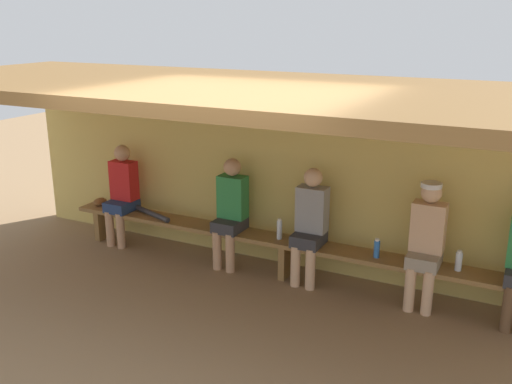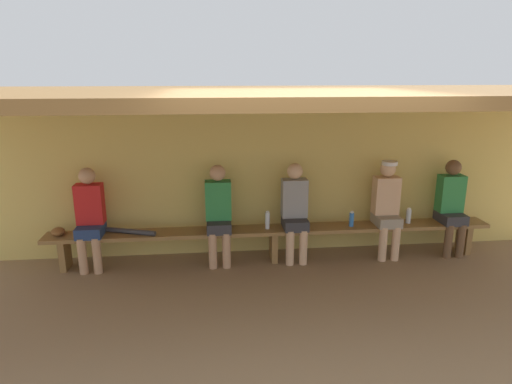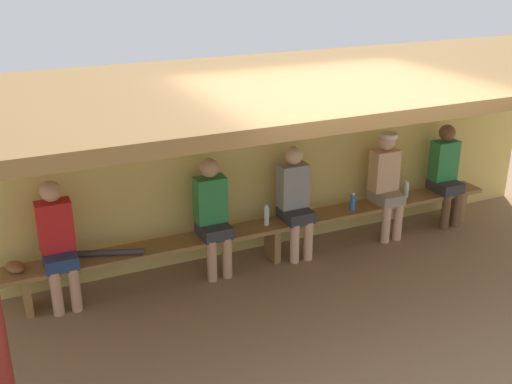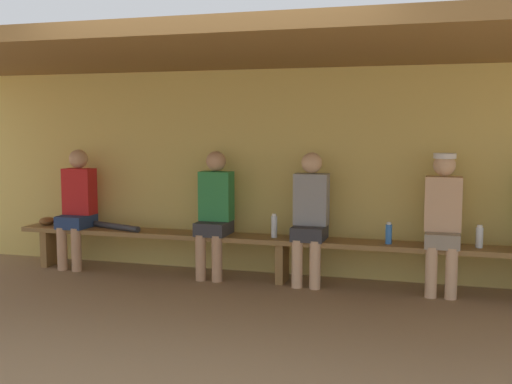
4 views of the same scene
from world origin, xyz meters
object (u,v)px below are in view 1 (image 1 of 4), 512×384
player_in_blue (122,191)px  baseball_bat (149,212)px  water_bottle_blue (377,249)px  player_in_white (426,239)px  water_bottle_clear (459,261)px  water_bottle_green (279,229)px  baseball_glove_worn (100,202)px  player_with_sunglasses (231,209)px  bench (286,246)px  player_middle (310,222)px

player_in_blue → baseball_bat: 0.50m
water_bottle_blue → baseball_bat: (-3.02, 0.03, -0.07)m
player_in_white → water_bottle_clear: 0.38m
water_bottle_green → baseball_bat: size_ratio=0.30×
water_bottle_blue → water_bottle_green: size_ratio=0.87×
baseball_bat → water_bottle_clear: bearing=19.8°
player_in_blue → water_bottle_green: (2.30, -0.01, -0.15)m
water_bottle_green → baseball_glove_worn: bearing=179.0°
water_bottle_clear → player_with_sunglasses: bearing=-179.6°
water_bottle_blue → water_bottle_clear: 0.83m
player_with_sunglasses → water_bottle_green: player_with_sunglasses is taller
player_in_blue → water_bottle_green: bearing=-0.2°
player_with_sunglasses → player_in_white: size_ratio=0.99×
water_bottle_clear → baseball_glove_worn: (-4.72, 0.02, -0.06)m
water_bottle_blue → bench: bearing=178.4°
player_in_white → water_bottle_green: size_ratio=5.46×
bench → water_bottle_blue: 1.08m
baseball_glove_worn → baseball_bat: 0.87m
baseball_glove_worn → baseball_bat: (0.86, -0.04, -0.01)m
bench → water_bottle_blue: bearing=-1.6°
bench → baseball_bat: size_ratio=7.22×
bench → water_bottle_clear: bearing=0.6°
player_in_blue → baseball_glove_worn: size_ratio=5.56×
bench → water_bottle_green: size_ratio=24.38×
water_bottle_green → baseball_bat: bearing=179.8°
bench → player_in_white: bearing=0.1°
bench → baseball_bat: bearing=-180.0°
player_in_white → baseball_bat: player_in_white is taller
player_in_blue → baseball_glove_worn: (-0.43, 0.04, -0.22)m
player_in_white → water_bottle_blue: player_in_white is taller
player_middle → player_in_white: player_in_white is taller
player_in_white → water_bottle_blue: 0.53m
baseball_glove_worn → water_bottle_clear: bearing=-108.5°
bench → player_middle: bearing=0.6°
water_bottle_blue → player_in_white: bearing=3.8°
baseball_glove_worn → player_middle: bearing=-108.9°
water_bottle_blue → baseball_glove_worn: 3.88m
player_with_sunglasses → water_bottle_clear: 2.65m
baseball_bat → player_in_blue: bearing=-160.9°
bench → water_bottle_blue: (1.07, -0.03, 0.17)m
player_with_sunglasses → player_in_white: (2.30, 0.00, 0.02)m
water_bottle_green → baseball_glove_worn: 2.73m
player_middle → baseball_bat: (-2.24, -0.00, -0.24)m
water_bottle_green → player_with_sunglasses: bearing=179.1°
water_bottle_blue → baseball_glove_worn: size_ratio=0.89×
water_bottle_blue → player_with_sunglasses: bearing=179.0°
player_middle → water_bottle_blue: bearing=-2.4°
bench → water_bottle_clear: 1.91m
player_middle → baseball_bat: bearing=-179.9°
player_middle → water_bottle_clear: bearing=0.6°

